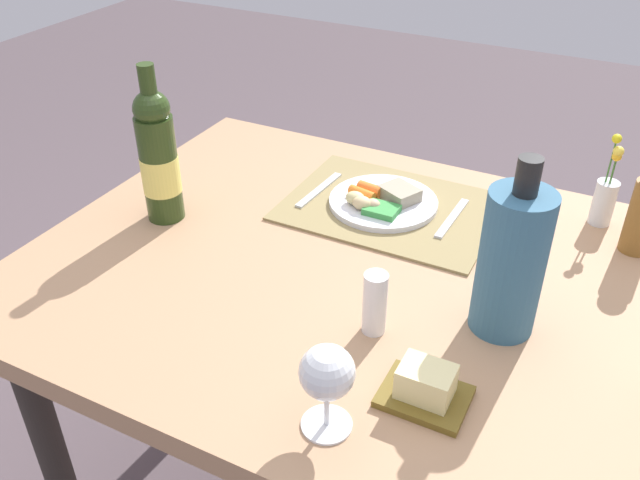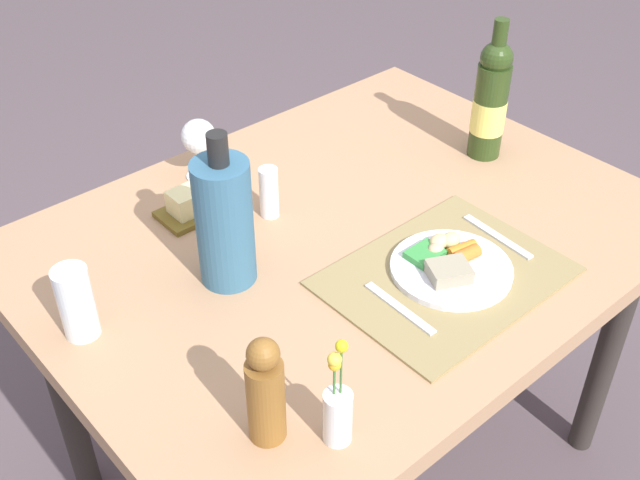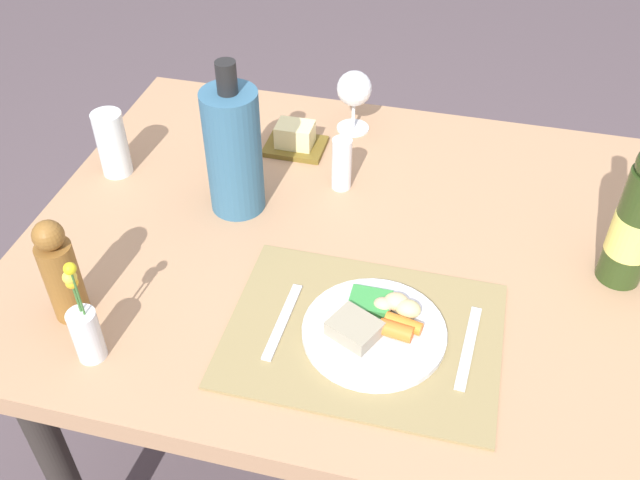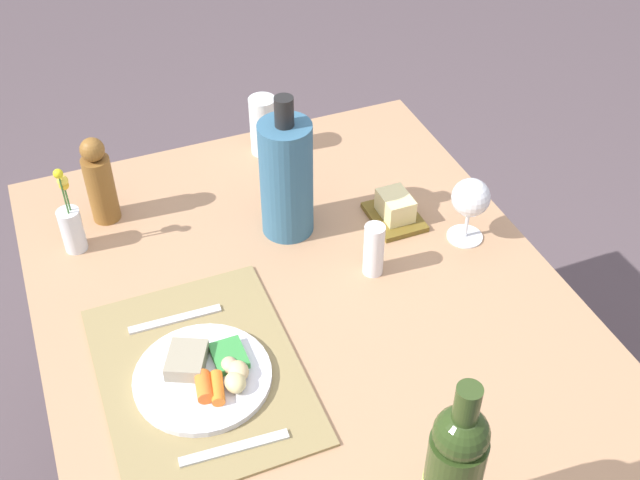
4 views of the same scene
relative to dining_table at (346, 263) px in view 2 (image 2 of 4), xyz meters
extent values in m
plane|color=#56484D|center=(0.00, 0.00, -0.69)|extent=(8.00, 8.00, 0.00)
cube|color=tan|center=(0.00, 0.00, 0.06)|extent=(1.29, 0.98, 0.05)
cylinder|color=#2E2824|center=(0.54, -0.39, -0.32)|extent=(0.06, 0.06, 0.73)
cylinder|color=#2E2824|center=(-0.54, 0.39, -0.32)|extent=(0.06, 0.06, 0.73)
cylinder|color=#2E2824|center=(0.54, 0.39, -0.32)|extent=(0.06, 0.06, 0.73)
cube|color=olive|center=(0.04, -0.23, 0.09)|extent=(0.45, 0.34, 0.01)
cylinder|color=silver|center=(0.06, -0.23, 0.10)|extent=(0.24, 0.24, 0.01)
cube|color=gray|center=(0.03, -0.25, 0.12)|extent=(0.10, 0.09, 0.03)
cylinder|color=orange|center=(0.10, -0.24, 0.12)|extent=(0.06, 0.03, 0.03)
cylinder|color=orange|center=(0.11, -0.22, 0.11)|extent=(0.06, 0.03, 0.02)
ellipsoid|color=tan|center=(0.07, -0.19, 0.11)|extent=(0.03, 0.03, 0.02)
ellipsoid|color=#D6BC84|center=(0.09, -0.18, 0.12)|extent=(0.04, 0.04, 0.03)
ellipsoid|color=#CEC283|center=(0.11, -0.19, 0.12)|extent=(0.04, 0.04, 0.03)
cube|color=green|center=(0.04, -0.18, 0.11)|extent=(0.07, 0.06, 0.01)
cube|color=silver|center=(-0.09, -0.24, 0.09)|extent=(0.02, 0.17, 0.00)
cube|color=silver|center=(0.21, -0.22, 0.09)|extent=(0.03, 0.18, 0.00)
cylinder|color=white|center=(-0.10, 0.38, 0.09)|extent=(0.07, 0.07, 0.00)
cylinder|color=white|center=(-0.10, 0.38, 0.12)|extent=(0.01, 0.01, 0.07)
sphere|color=white|center=(-0.10, 0.38, 0.19)|extent=(0.08, 0.08, 0.08)
cylinder|color=white|center=(-0.08, 0.15, 0.14)|extent=(0.04, 0.04, 0.12)
cylinder|color=silver|center=(-0.37, -0.38, 0.13)|extent=(0.05, 0.05, 0.10)
cylinder|color=#3F7233|center=(-0.37, -0.37, 0.17)|extent=(0.00, 0.00, 0.17)
sphere|color=yellow|center=(-0.37, -0.37, 0.25)|extent=(0.02, 0.02, 0.02)
cylinder|color=#3F7233|center=(-0.36, -0.38, 0.18)|extent=(0.00, 0.00, 0.19)
sphere|color=yellow|center=(-0.36, -0.38, 0.28)|extent=(0.02, 0.02, 0.02)
cylinder|color=#3F7233|center=(-0.37, -0.37, 0.16)|extent=(0.00, 0.00, 0.16)
sphere|color=yellow|center=(-0.37, -0.37, 0.24)|extent=(0.02, 0.02, 0.02)
cylinder|color=#33617F|center=(-0.27, 0.04, 0.21)|extent=(0.11, 0.11, 0.26)
cylinder|color=black|center=(-0.27, 0.04, 0.37)|extent=(0.04, 0.04, 0.06)
cylinder|color=#2A3D17|center=(0.46, 0.01, 0.20)|extent=(0.08, 0.08, 0.23)
sphere|color=#2A3D17|center=(0.46, 0.01, 0.33)|extent=(0.07, 0.07, 0.07)
cylinder|color=#2A3D17|center=(0.46, 0.01, 0.38)|extent=(0.03, 0.03, 0.08)
cylinder|color=#EFE068|center=(0.46, 0.01, 0.19)|extent=(0.08, 0.08, 0.08)
cylinder|color=silver|center=(-0.56, 0.09, 0.16)|extent=(0.06, 0.06, 0.14)
cylinder|color=silver|center=(-0.56, 0.09, 0.13)|extent=(0.06, 0.06, 0.08)
cylinder|color=brown|center=(-0.45, -0.30, 0.16)|extent=(0.06, 0.06, 0.15)
sphere|color=brown|center=(-0.45, -0.30, 0.26)|extent=(0.05, 0.05, 0.05)
cube|color=brown|center=(-0.21, 0.26, 0.09)|extent=(0.13, 0.10, 0.01)
cube|color=beige|center=(-0.21, 0.26, 0.12)|extent=(0.08, 0.06, 0.05)
camera|label=1|loc=(-0.40, 0.97, 0.84)|focal=37.81mm
camera|label=2|loc=(-0.90, -0.95, 1.07)|focal=43.97mm
camera|label=3|loc=(0.16, -1.00, 0.98)|focal=39.87mm
camera|label=4|loc=(0.94, -0.37, 1.17)|focal=44.50mm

